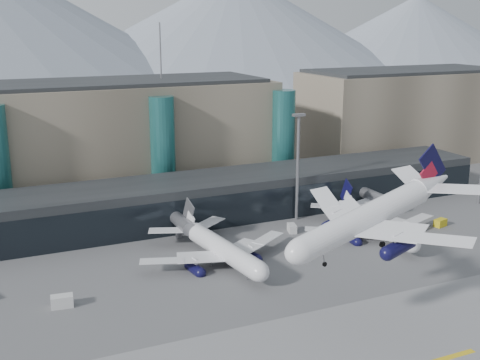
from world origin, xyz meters
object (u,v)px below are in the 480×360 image
hero_jet (379,206)px  veh_g (332,226)px  lightmast_mid (298,161)px  veh_e (440,223)px  jet_parked_right (371,216)px  veh_c (241,255)px  veh_d (292,228)px  jet_parked_mid (216,240)px  veh_a (62,301)px

hero_jet → veh_g: hero_jet is taller
lightmast_mid → veh_e: bearing=-33.1°
hero_jet → jet_parked_right: 45.45m
jet_parked_right → veh_c: bearing=99.8°
veh_d → veh_e: size_ratio=1.01×
veh_d → veh_g: 9.52m
jet_parked_mid → veh_d: jet_parked_mid is taller
lightmast_mid → veh_g: bearing=-67.9°
lightmast_mid → veh_c: (-22.79, -18.04, -13.36)m
lightmast_mid → veh_d: bearing=-125.4°
lightmast_mid → veh_a: bearing=-157.2°
jet_parked_mid → veh_g: 31.82m
veh_c → veh_g: bearing=16.5°
veh_a → veh_c: bearing=16.9°
hero_jet → veh_d: (9.21, 42.89, -18.49)m
hero_jet → jet_parked_mid: (-12.55, 34.86, -15.22)m
hero_jet → jet_parked_mid: hero_jet is taller
jet_parked_right → jet_parked_mid: bearing=95.6°
veh_g → lightmast_mid: bearing=-175.8°
hero_jet → veh_c: (-8.18, 32.44, -18.33)m
veh_c → veh_e: size_ratio=1.23×
jet_parked_mid → veh_g: bearing=-86.5°
jet_parked_mid → veh_g: size_ratio=12.65×
lightmast_mid → jet_parked_right: (10.27, -15.63, -10.27)m
jet_parked_mid → veh_e: jet_parked_mid is taller
lightmast_mid → veh_e: (28.00, -18.24, -13.54)m
hero_jet → jet_parked_mid: bearing=101.3°
lightmast_mid → veh_c: 31.99m
veh_c → veh_g: 28.00m
lightmast_mid → veh_d: (-5.39, -7.59, -13.52)m
veh_g → veh_d: bearing=-120.2°
hero_jet → veh_g: size_ratio=12.62×
lightmast_mid → jet_parked_mid: (-27.16, -15.62, -10.25)m
veh_e → veh_g: veh_e is taller
lightmast_mid → hero_jet: size_ratio=0.75×
hero_jet → veh_d: 47.60m
veh_d → hero_jet: bearing=-176.1°
veh_a → veh_g: bearing=20.1°
jet_parked_mid → veh_a: 32.54m
veh_c → veh_d: bearing=30.0°
hero_jet → veh_a: (-43.69, 25.96, -18.38)m
veh_a → jet_parked_right: bearing=14.0°
jet_parked_mid → veh_c: bearing=-126.4°
jet_parked_right → veh_g: jet_parked_right is taller
veh_a → veh_g: 63.97m
veh_c → veh_e: (50.79, -0.20, -0.18)m
jet_parked_mid → veh_c: size_ratio=8.89×
jet_parked_mid → veh_d: bearing=-77.2°
jet_parked_mid → veh_d: (21.76, 8.03, -3.28)m
veh_d → veh_e: 35.05m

